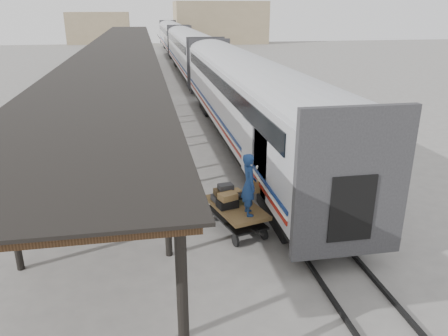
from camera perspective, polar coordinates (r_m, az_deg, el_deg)
The scene contains 11 objects.
ground at distance 15.00m, azimuth -2.45°, elevation -6.85°, with size 160.00×160.00×0.00m, color slate.
train at distance 47.48m, azimuth -4.45°, elevation 15.18°, with size 3.45×76.01×4.01m.
canopy at distance 37.39m, azimuth -13.29°, elevation 15.39°, with size 4.90×64.30×4.15m.
rails at distance 47.99m, azimuth -4.38°, elevation 12.07°, with size 1.54×150.00×0.12m.
building_far at distance 92.64m, azimuth -0.56°, elevation 18.48°, with size 18.00×10.00×8.00m, color tan.
building_left at distance 95.68m, azimuth -15.99°, elevation 17.20°, with size 12.00×8.00×6.00m, color tan.
baggage_cart at distance 14.13m, azimuth 1.59°, elevation -5.69°, with size 1.83×2.64×0.86m.
suitcase_stack at distance 14.16m, azimuth 0.65°, elevation -3.77°, with size 1.27×1.36×0.59m.
luggage_tug at distance 31.83m, azimuth -11.58°, elevation 8.54°, with size 0.93×1.49×1.30m.
porter at distance 13.12m, azimuth 3.29°, elevation -2.16°, with size 0.71×0.47×1.95m, color navy.
pedestrian at distance 29.55m, azimuth -13.61°, elevation 8.28°, with size 1.16×0.48×1.98m, color black.
Camera 1 is at (-1.77, -13.25, 6.82)m, focal length 35.00 mm.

